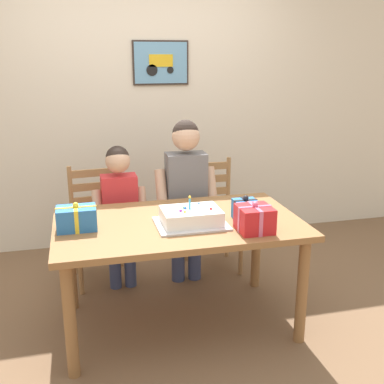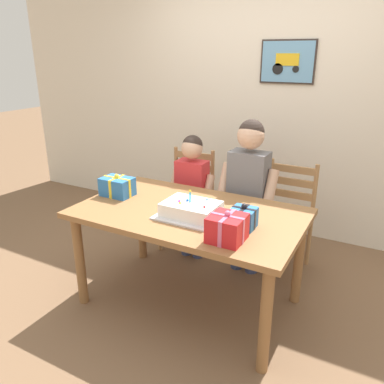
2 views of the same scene
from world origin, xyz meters
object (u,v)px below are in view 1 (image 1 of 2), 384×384
chair_left (99,224)px  child_older (186,186)px  child_younger (120,204)px  dining_table (179,234)px  gift_box_red_large (77,218)px  gift_box_corner_small (255,219)px  gift_box_beside_cake (245,210)px  chair_right (211,214)px  birthday_cake (191,217)px

chair_left → child_older: 0.77m
child_younger → dining_table: bearing=-63.0°
gift_box_red_large → gift_box_corner_small: 1.07m
gift_box_beside_cake → chair_right: bearing=87.5°
birthday_cake → gift_box_corner_small: bearing=-29.8°
child_older → child_younger: size_ratio=1.15×
gift_box_corner_small → chair_right: bearing=86.9°
gift_box_corner_small → child_younger: child_younger is taller
gift_box_red_large → chair_left: size_ratio=0.26×
gift_box_red_large → child_older: (0.83, 0.61, -0.02)m
birthday_cake → chair_left: bearing=120.2°
child_older → child_younger: bearing=180.0°
gift_box_corner_small → chair_right: 1.17m
dining_table → chair_left: size_ratio=1.70×
birthday_cake → gift_box_corner_small: birthday_cake is taller
chair_right → gift_box_red_large: bearing=-143.2°
chair_right → child_older: (-0.27, -0.21, 0.32)m
gift_box_corner_small → chair_left: 1.46m
gift_box_beside_cake → child_older: size_ratio=0.13×
chair_left → gift_box_corner_small: bearing=-51.7°
child_older → child_younger: (-0.51, 0.00, -0.11)m
dining_table → gift_box_corner_small: gift_box_corner_small is taller
gift_box_red_large → child_older: bearing=36.6°
gift_box_corner_small → child_older: 0.93m
gift_box_red_large → birthday_cake: bearing=-7.6°
child_older → child_younger: child_older is taller
birthday_cake → chair_right: 1.05m
birthday_cake → gift_box_corner_small: 0.40m
chair_left → child_younger: 0.34m
birthday_cake → gift_box_beside_cake: bearing=2.2°
gift_box_corner_small → chair_left: size_ratio=0.23×
gift_box_beside_cake → dining_table: bearing=170.3°
dining_table → chair_left: 0.97m
birthday_cake → gift_box_corner_small: (0.34, -0.20, 0.03)m
gift_box_beside_cake → child_younger: bearing=136.9°
gift_box_red_large → dining_table: bearing=-0.6°
dining_table → gift_box_red_large: size_ratio=6.45×
dining_table → chair_right: chair_right is taller
dining_table → child_older: size_ratio=1.20×
gift_box_corner_small → gift_box_beside_cake: bearing=84.5°
dining_table → gift_box_beside_cake: 0.46m
child_younger → gift_box_beside_cake: bearing=-43.1°
gift_box_corner_small → chair_right: gift_box_corner_small is taller
gift_box_corner_small → child_younger: size_ratio=0.19×
gift_box_corner_small → child_younger: (-0.72, 0.90, -0.14)m
gift_box_red_large → gift_box_corner_small: bearing=-15.6°
birthday_cake → gift_box_red_large: 0.70m
dining_table → child_older: bearing=72.3°
gift_box_corner_small → chair_left: gift_box_corner_small is taller
dining_table → child_younger: size_ratio=1.38×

